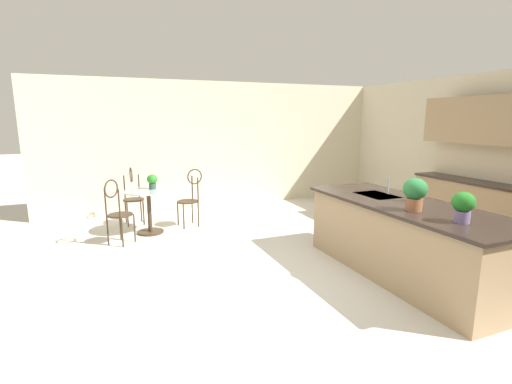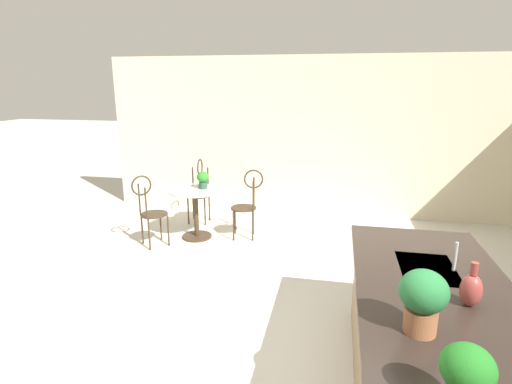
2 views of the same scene
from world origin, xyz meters
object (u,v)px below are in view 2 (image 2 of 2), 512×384
at_px(chair_toward_desk, 247,201).
at_px(bistro_table, 196,209).
at_px(potted_plant_counter_near, 423,298).
at_px(potted_plant_on_table, 203,179).
at_px(vase_on_counter, 471,289).
at_px(potted_plant_counter_far, 467,375).
at_px(chair_near_window, 199,188).
at_px(chair_by_island, 150,207).

bearing_deg(chair_toward_desk, bistro_table, -77.91).
bearing_deg(potted_plant_counter_near, potted_plant_on_table, -144.62).
bearing_deg(vase_on_counter, potted_plant_counter_far, -17.25).
height_order(potted_plant_counter_far, vase_on_counter, potted_plant_counter_far).
bearing_deg(potted_plant_counter_far, potted_plant_counter_near, -172.54).
height_order(bistro_table, potted_plant_counter_far, potted_plant_counter_far).
bearing_deg(chair_toward_desk, chair_near_window, -121.12).
distance_m(chair_near_window, chair_toward_desk, 1.11).
bearing_deg(bistro_table, potted_plant_counter_near, 37.24).
distance_m(chair_by_island, potted_plant_counter_far, 4.64).
height_order(potted_plant_on_table, potted_plant_counter_near, potted_plant_counter_near).
xyz_separation_m(bistro_table, potted_plant_on_table, (-0.11, 0.09, 0.44)).
relative_size(chair_by_island, vase_on_counter, 3.62).
bearing_deg(chair_by_island, chair_toward_desk, 115.16).
relative_size(potted_plant_counter_far, potted_plant_counter_near, 0.84).
relative_size(potted_plant_counter_far, vase_on_counter, 1.07).
distance_m(bistro_table, vase_on_counter, 4.15).
height_order(potted_plant_counter_near, vase_on_counter, potted_plant_counter_near).
bearing_deg(potted_plant_on_table, potted_plant_counter_near, 35.38).
height_order(bistro_table, vase_on_counter, vase_on_counter).
relative_size(bistro_table, chair_near_window, 0.77).
height_order(chair_near_window, potted_plant_counter_near, potted_plant_counter_near).
bearing_deg(potted_plant_on_table, potted_plant_counter_far, 32.19).
xyz_separation_m(chair_near_window, potted_plant_on_table, (0.62, 0.29, 0.31)).
xyz_separation_m(bistro_table, chair_by_island, (0.43, -0.52, 0.13)).
height_order(chair_by_island, vase_on_counter, vase_on_counter).
bearing_deg(chair_by_island, bistro_table, 129.90).
bearing_deg(potted_plant_on_table, vase_on_counter, 42.19).
xyz_separation_m(chair_by_island, potted_plant_counter_far, (3.41, 3.10, 0.52)).
relative_size(potted_plant_on_table, potted_plant_counter_far, 0.82).
distance_m(bistro_table, chair_near_window, 0.77).
height_order(bistro_table, potted_plant_counter_near, potted_plant_counter_near).
relative_size(bistro_table, chair_toward_desk, 0.77).
distance_m(chair_near_window, potted_plant_on_table, 0.75).
bearing_deg(vase_on_counter, chair_toward_desk, -145.79).
relative_size(chair_by_island, potted_plant_counter_far, 3.39).
relative_size(chair_near_window, potted_plant_counter_far, 3.39).
bearing_deg(bistro_table, potted_plant_on_table, 141.61).
distance_m(potted_plant_on_table, potted_plant_counter_far, 4.68).
xyz_separation_m(chair_toward_desk, vase_on_counter, (3.11, 2.11, 0.46)).
bearing_deg(bistro_table, chair_near_window, -164.58).
xyz_separation_m(bistro_table, chair_toward_desk, (-0.16, 0.75, 0.13)).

